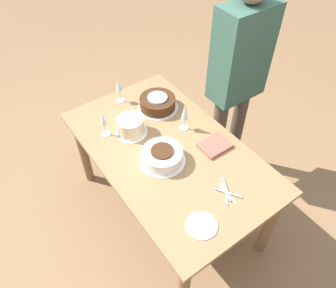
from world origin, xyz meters
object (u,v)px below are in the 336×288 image
object	(u,v)px
cake_back_decorated	(131,126)
wine_glass_far	(119,85)
wine_glass_near	(103,120)
cake_center_white	(162,156)
wine_glass_extra	(185,113)
person_cutting	(238,71)
cake_front_chocolate	(158,103)

from	to	relation	value
cake_back_decorated	wine_glass_far	xyz separation A→B (m)	(0.35, -0.12, 0.09)
cake_back_decorated	wine_glass_near	world-z (taller)	wine_glass_near
cake_center_white	wine_glass_far	distance (m)	0.70
wine_glass_near	cake_center_white	bearing A→B (deg)	-157.56
wine_glass_far	cake_center_white	bearing A→B (deg)	172.30
cake_center_white	wine_glass_extra	distance (m)	0.36
wine_glass_extra	cake_back_decorated	bearing A→B (deg)	61.25
wine_glass_near	person_cutting	size ratio (longest dim) A/B	0.12
wine_glass_extra	wine_glass_far	bearing A→B (deg)	21.51
cake_center_white	wine_glass_extra	world-z (taller)	wine_glass_extra
cake_back_decorated	wine_glass_far	distance (m)	0.38
wine_glass_near	wine_glass_extra	xyz separation A→B (m)	(-0.27, -0.48, 0.01)
cake_center_white	wine_glass_far	world-z (taller)	wine_glass_far
cake_back_decorated	wine_glass_far	size ratio (longest dim) A/B	1.02
cake_center_white	wine_glass_near	xyz separation A→B (m)	(0.43, 0.18, 0.09)
cake_center_white	cake_back_decorated	bearing A→B (deg)	4.49
cake_back_decorated	person_cutting	size ratio (longest dim) A/B	0.13
wine_glass_near	person_cutting	bearing A→B (deg)	-105.02
cake_front_chocolate	wine_glass_far	xyz separation A→B (m)	(0.23, 0.18, 0.10)
wine_glass_far	person_cutting	size ratio (longest dim) A/B	0.13
cake_front_chocolate	person_cutting	size ratio (longest dim) A/B	0.18
wine_glass_near	cake_front_chocolate	bearing A→B (deg)	-86.85
cake_front_chocolate	cake_back_decorated	size ratio (longest dim) A/B	1.36
wine_glass_extra	cake_center_white	bearing A→B (deg)	118.02
cake_center_white	wine_glass_near	world-z (taller)	wine_glass_near
cake_front_chocolate	wine_glass_near	distance (m)	0.46
wine_glass_far	wine_glass_extra	distance (m)	0.57
cake_front_chocolate	wine_glass_far	bearing A→B (deg)	38.11
cake_back_decorated	wine_glass_extra	distance (m)	0.38
cake_front_chocolate	cake_center_white	bearing A→B (deg)	148.73
wine_glass_near	wine_glass_extra	world-z (taller)	wine_glass_extra
cake_back_decorated	wine_glass_extra	world-z (taller)	wine_glass_extra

